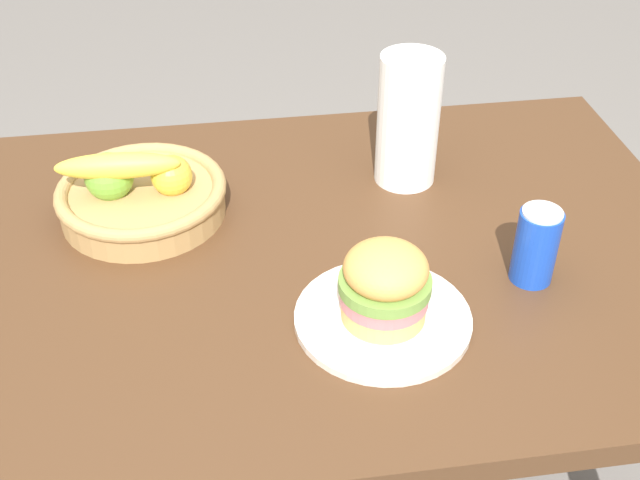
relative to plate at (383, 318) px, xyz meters
name	(u,v)px	position (x,y,z in m)	size (l,w,h in m)	color
dining_table	(287,298)	(-0.12, 0.19, -0.11)	(1.40, 0.90, 0.75)	#4C301C
plate	(383,318)	(0.00, 0.00, 0.00)	(0.26, 0.26, 0.01)	silver
sandwich	(385,284)	(0.00, 0.00, 0.07)	(0.13, 0.13, 0.12)	#DBAD60
soda_can	(536,246)	(0.25, 0.06, 0.06)	(0.07, 0.07, 0.13)	blue
fruit_basket	(140,193)	(-0.35, 0.33, 0.04)	(0.29, 0.29, 0.14)	tan
paper_towel_roll	(408,120)	(0.12, 0.37, 0.11)	(0.11, 0.11, 0.24)	white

